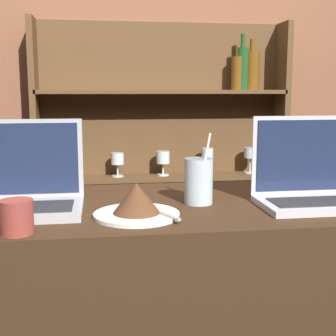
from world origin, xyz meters
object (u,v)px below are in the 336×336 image
(water_glass, at_px, (199,181))
(cake_plate, at_px, (137,203))
(coffee_cup, at_px, (17,217))
(laptop_near, at_px, (21,191))
(laptop_far, at_px, (316,183))

(water_glass, bearing_deg, cake_plate, -148.07)
(water_glass, distance_m, coffee_cup, 0.53)
(laptop_near, height_order, coffee_cup, laptop_near)
(laptop_far, distance_m, cake_plate, 0.53)
(water_glass, height_order, coffee_cup, water_glass)
(coffee_cup, bearing_deg, water_glass, 25.70)
(cake_plate, height_order, water_glass, water_glass)
(laptop_far, bearing_deg, coffee_cup, -167.85)
(laptop_near, relative_size, water_glass, 1.63)
(laptop_near, height_order, laptop_far, laptop_far)
(cake_plate, bearing_deg, coffee_cup, -158.89)
(laptop_far, xyz_separation_m, water_glass, (-0.34, 0.05, 0.01))
(water_glass, bearing_deg, laptop_far, -9.18)
(cake_plate, height_order, coffee_cup, cake_plate)
(cake_plate, relative_size, water_glass, 1.10)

